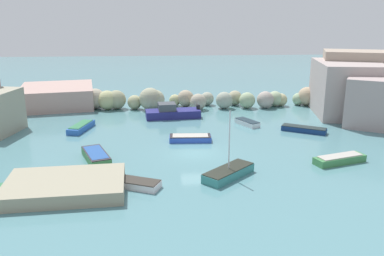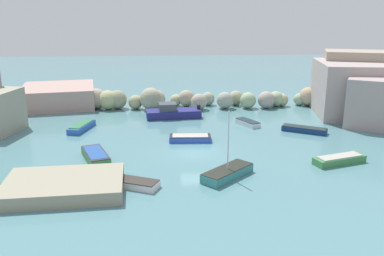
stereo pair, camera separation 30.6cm
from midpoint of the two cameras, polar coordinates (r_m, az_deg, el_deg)
The scene contains 13 objects.
cove_water at distance 35.95m, azimuth 0.68°, elevation -3.43°, with size 160.00×160.00×0.00m, color slate.
rock_breakwater at distance 52.18m, azimuth -0.12°, elevation 4.01°, with size 29.69×4.33×2.76m.
stone_dock at distance 29.53m, azimuth -17.01°, elevation -7.64°, with size 7.93×5.33×0.94m, color gray.
channel_buoy at distance 48.81m, azimuth -2.74°, elevation 2.14°, with size 0.56×0.56×0.56m, color gold.
moored_boat_0 at distance 44.13m, azimuth -14.87°, elevation 0.16°, with size 2.28×4.42×0.66m.
moored_boat_1 at distance 30.77m, azimuth 5.23°, elevation -6.18°, with size 4.31×4.24×5.08m.
moored_boat_2 at distance 34.96m, azimuth -12.97°, elevation -3.77°, with size 3.02×4.54×0.73m.
moored_boat_3 at distance 47.51m, azimuth -2.54°, elevation 2.18°, with size 6.41×2.88×1.73m.
moored_boat_4 at distance 44.79m, azimuth 7.91°, elevation 0.73°, with size 2.40×3.20×0.56m.
moored_boat_5 at distance 29.56m, azimuth -8.45°, elevation -7.48°, with size 4.50×2.98×0.54m.
moored_boat_6 at distance 35.50m, azimuth 19.99°, elevation -4.15°, with size 4.60×2.55×0.66m.
moored_boat_8 at distance 43.40m, azimuth 15.49°, elevation -0.20°, with size 4.42×3.25×0.57m.
moored_boat_9 at distance 38.98m, azimuth -0.03°, elevation -1.39°, with size 4.00×1.67×0.58m.
Camera 2 is at (-2.42, -33.82, 11.96)m, focal length 38.47 mm.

